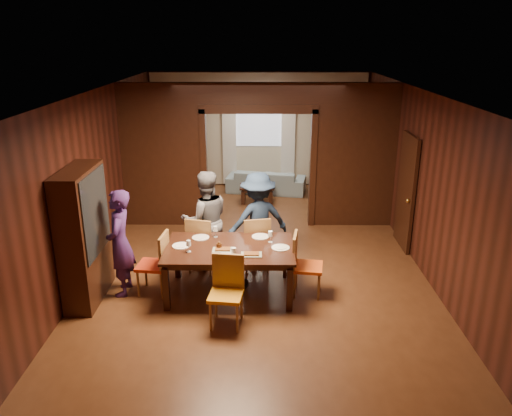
{
  "coord_description": "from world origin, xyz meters",
  "views": [
    {
      "loc": [
        0.03,
        -8.18,
        3.78
      ],
      "look_at": [
        -0.03,
        -0.4,
        1.05
      ],
      "focal_mm": 35.0,
      "sensor_mm": 36.0,
      "label": 1
    }
  ],
  "objects_px": {
    "coffee_table": "(257,194)",
    "hutch": "(84,236)",
    "dining_table": "(230,270)",
    "chair_far_l": "(203,243)",
    "person_navy": "(258,220)",
    "person_grey": "(206,220)",
    "chair_far_r": "(255,243)",
    "chair_left": "(152,263)",
    "person_purple": "(120,243)",
    "sofa": "(266,181)",
    "chair_near": "(226,293)",
    "chair_right": "(308,265)"
  },
  "relations": [
    {
      "from": "dining_table",
      "to": "chair_left",
      "type": "height_order",
      "value": "chair_left"
    },
    {
      "from": "person_purple",
      "to": "person_grey",
      "type": "bearing_deg",
      "value": 124.63
    },
    {
      "from": "person_navy",
      "to": "chair_right",
      "type": "distance_m",
      "value": 1.33
    },
    {
      "from": "dining_table",
      "to": "chair_far_l",
      "type": "xyz_separation_m",
      "value": [
        -0.49,
        0.78,
        0.1
      ]
    },
    {
      "from": "person_grey",
      "to": "person_navy",
      "type": "distance_m",
      "value": 0.88
    },
    {
      "from": "coffee_table",
      "to": "hutch",
      "type": "relative_size",
      "value": 0.4
    },
    {
      "from": "dining_table",
      "to": "chair_near",
      "type": "distance_m",
      "value": 0.91
    },
    {
      "from": "chair_far_l",
      "to": "hutch",
      "type": "distance_m",
      "value": 1.94
    },
    {
      "from": "dining_table",
      "to": "hutch",
      "type": "relative_size",
      "value": 0.96
    },
    {
      "from": "sofa",
      "to": "chair_left",
      "type": "height_order",
      "value": "chair_left"
    },
    {
      "from": "person_purple",
      "to": "chair_near",
      "type": "relative_size",
      "value": 1.7
    },
    {
      "from": "chair_left",
      "to": "hutch",
      "type": "xyz_separation_m",
      "value": [
        -0.93,
        -0.16,
        0.52
      ]
    },
    {
      "from": "coffee_table",
      "to": "hutch",
      "type": "bearing_deg",
      "value": -118.74
    },
    {
      "from": "sofa",
      "to": "chair_near",
      "type": "bearing_deg",
      "value": 94.12
    },
    {
      "from": "person_grey",
      "to": "chair_left",
      "type": "bearing_deg",
      "value": 34.78
    },
    {
      "from": "chair_right",
      "to": "person_navy",
      "type": "bearing_deg",
      "value": 44.68
    },
    {
      "from": "person_grey",
      "to": "coffee_table",
      "type": "relative_size",
      "value": 2.11
    },
    {
      "from": "person_grey",
      "to": "chair_far_r",
      "type": "height_order",
      "value": "person_grey"
    },
    {
      "from": "chair_near",
      "to": "person_purple",
      "type": "bearing_deg",
      "value": 158.21
    },
    {
      "from": "dining_table",
      "to": "chair_far_r",
      "type": "distance_m",
      "value": 0.9
    },
    {
      "from": "dining_table",
      "to": "coffee_table",
      "type": "distance_m",
      "value": 4.41
    },
    {
      "from": "sofa",
      "to": "coffee_table",
      "type": "bearing_deg",
      "value": 83.97
    },
    {
      "from": "person_purple",
      "to": "person_navy",
      "type": "distance_m",
      "value": 2.29
    },
    {
      "from": "chair_near",
      "to": "dining_table",
      "type": "bearing_deg",
      "value": 97.01
    },
    {
      "from": "chair_near",
      "to": "hutch",
      "type": "bearing_deg",
      "value": 167.46
    },
    {
      "from": "chair_far_r",
      "to": "hutch",
      "type": "xyz_separation_m",
      "value": [
        -2.48,
        -0.97,
        0.52
      ]
    },
    {
      "from": "person_navy",
      "to": "person_purple",
      "type": "bearing_deg",
      "value": 6.6
    },
    {
      "from": "person_purple",
      "to": "dining_table",
      "type": "height_order",
      "value": "person_purple"
    },
    {
      "from": "person_navy",
      "to": "sofa",
      "type": "height_order",
      "value": "person_navy"
    },
    {
      "from": "person_purple",
      "to": "chair_far_l",
      "type": "xyz_separation_m",
      "value": [
        1.15,
        0.78,
        -0.34
      ]
    },
    {
      "from": "chair_far_r",
      "to": "chair_far_l",
      "type": "bearing_deg",
      "value": -9.02
    },
    {
      "from": "person_grey",
      "to": "coffee_table",
      "type": "bearing_deg",
      "value": -119.8
    },
    {
      "from": "chair_left",
      "to": "chair_far_r",
      "type": "distance_m",
      "value": 1.75
    },
    {
      "from": "coffee_table",
      "to": "hutch",
      "type": "height_order",
      "value": "hutch"
    },
    {
      "from": "person_purple",
      "to": "coffee_table",
      "type": "height_order",
      "value": "person_purple"
    },
    {
      "from": "coffee_table",
      "to": "chair_far_l",
      "type": "xyz_separation_m",
      "value": [
        -0.87,
        -3.62,
        0.28
      ]
    },
    {
      "from": "hutch",
      "to": "person_navy",
      "type": "bearing_deg",
      "value": 24.66
    },
    {
      "from": "person_grey",
      "to": "dining_table",
      "type": "xyz_separation_m",
      "value": [
        0.45,
        -0.91,
        -0.46
      ]
    },
    {
      "from": "dining_table",
      "to": "chair_far_r",
      "type": "relative_size",
      "value": 1.98
    },
    {
      "from": "chair_left",
      "to": "person_grey",
      "type": "bearing_deg",
      "value": 147.28
    },
    {
      "from": "chair_far_l",
      "to": "coffee_table",
      "type": "bearing_deg",
      "value": -89.39
    },
    {
      "from": "coffee_table",
      "to": "chair_far_r",
      "type": "distance_m",
      "value": 3.59
    },
    {
      "from": "person_navy",
      "to": "dining_table",
      "type": "height_order",
      "value": "person_navy"
    },
    {
      "from": "person_grey",
      "to": "chair_right",
      "type": "height_order",
      "value": "person_grey"
    },
    {
      "from": "person_navy",
      "to": "person_grey",
      "type": "bearing_deg",
      "value": -13.28
    },
    {
      "from": "dining_table",
      "to": "chair_left",
      "type": "xyz_separation_m",
      "value": [
        -1.18,
        0.01,
        0.1
      ]
    },
    {
      "from": "person_purple",
      "to": "person_navy",
      "type": "relative_size",
      "value": 1.0
    },
    {
      "from": "chair_right",
      "to": "person_grey",
      "type": "bearing_deg",
      "value": 68.53
    },
    {
      "from": "coffee_table",
      "to": "chair_right",
      "type": "relative_size",
      "value": 0.82
    },
    {
      "from": "person_purple",
      "to": "chair_left",
      "type": "distance_m",
      "value": 0.57
    }
  ]
}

